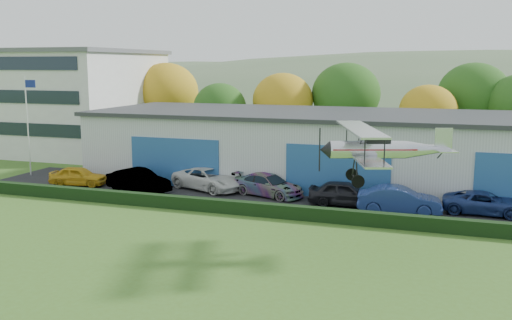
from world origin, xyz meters
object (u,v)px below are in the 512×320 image
(car_5, at_px, (399,200))
(biplane, at_px, (379,148))
(car_3, at_px, (268,185))
(car_0, at_px, (78,176))
(car_2, at_px, (209,179))
(flagpole, at_px, (28,117))
(car_1, at_px, (139,181))
(hangar, at_px, (352,147))
(car_4, at_px, (345,193))
(office_block, at_px, (51,100))
(car_6, at_px, (485,203))

(car_5, bearing_deg, biplane, 170.76)
(car_3, height_order, biplane, biplane)
(car_0, bearing_deg, car_2, -90.06)
(flagpole, distance_m, car_1, 12.29)
(hangar, distance_m, car_1, 16.12)
(car_0, bearing_deg, hangar, -77.46)
(car_4, distance_m, biplane, 9.70)
(car_0, height_order, car_3, car_3)
(hangar, height_order, car_1, hangar)
(office_block, xyz_separation_m, car_6, (42.15, -14.22, -4.49))
(car_3, bearing_deg, car_5, -83.42)
(car_0, bearing_deg, car_4, -99.85)
(car_2, bearing_deg, car_6, -71.79)
(car_0, distance_m, car_6, 28.01)
(hangar, height_order, flagpole, flagpole)
(biplane, bearing_deg, flagpole, 141.74)
(car_0, bearing_deg, car_1, -105.58)
(car_2, bearing_deg, car_0, 121.77)
(office_block, bearing_deg, car_2, -29.20)
(hangar, height_order, car_2, hangar)
(car_3, xyz_separation_m, biplane, (8.37, -9.26, 4.23))
(biplane, bearing_deg, car_2, 124.20)
(hangar, height_order, car_4, hangar)
(hangar, xyz_separation_m, car_3, (-4.54, -6.78, -1.86))
(office_block, bearing_deg, car_5, -22.80)
(car_1, height_order, car_6, car_1)
(car_4, distance_m, car_6, 8.30)
(car_1, height_order, car_2, car_1)
(car_0, bearing_deg, car_3, -95.38)
(office_block, height_order, car_3, office_block)
(hangar, relative_size, flagpole, 5.08)
(hangar, height_order, car_3, hangar)
(car_1, bearing_deg, car_3, -63.07)
(car_3, bearing_deg, car_0, 114.05)
(car_5, bearing_deg, car_6, -78.93)
(car_6, bearing_deg, car_5, 108.66)
(car_6, bearing_deg, car_0, 93.88)
(hangar, relative_size, car_5, 8.23)
(car_6, bearing_deg, car_2, 89.15)
(car_3, distance_m, car_4, 5.52)
(office_block, relative_size, car_2, 3.66)
(car_2, bearing_deg, biplane, -105.86)
(car_2, distance_m, car_5, 13.66)
(car_2, height_order, car_3, car_2)
(car_1, height_order, biplane, biplane)
(flagpole, relative_size, car_6, 1.65)
(car_1, relative_size, car_3, 0.95)
(car_0, relative_size, car_2, 0.74)
(car_2, relative_size, car_6, 1.16)
(car_4, xyz_separation_m, biplane, (2.94, -8.24, 4.19))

